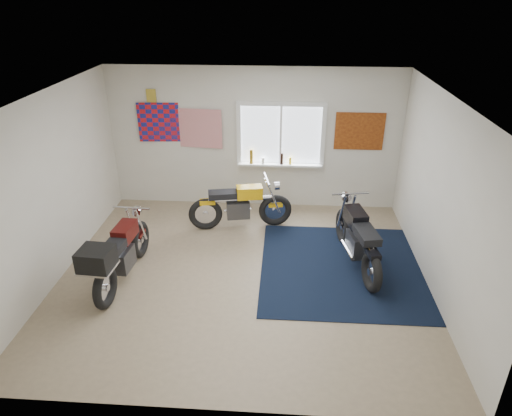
# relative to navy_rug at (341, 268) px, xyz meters

# --- Properties ---
(ground) EXTENTS (5.50, 5.50, 0.00)m
(ground) POSITION_rel_navy_rug_xyz_m (-1.53, -0.26, -0.01)
(ground) COLOR #9E896B
(ground) RESTS_ON ground
(room_shell) EXTENTS (5.50, 5.50, 5.50)m
(room_shell) POSITION_rel_navy_rug_xyz_m (-1.53, -0.26, 1.63)
(room_shell) COLOR white
(room_shell) RESTS_ON ground
(navy_rug) EXTENTS (2.50, 2.60, 0.01)m
(navy_rug) POSITION_rel_navy_rug_xyz_m (0.00, 0.00, 0.00)
(navy_rug) COLOR black
(navy_rug) RESTS_ON ground
(window_assembly) EXTENTS (1.66, 0.17, 1.26)m
(window_assembly) POSITION_rel_navy_rug_xyz_m (-1.03, 2.20, 1.36)
(window_assembly) COLOR white
(window_assembly) RESTS_ON room_shell
(oil_bottles) EXTENTS (0.80, 0.07, 0.28)m
(oil_bottles) POSITION_rel_navy_rug_xyz_m (-1.29, 2.14, 1.01)
(oil_bottles) COLOR #835F13
(oil_bottles) RESTS_ON window_assembly
(flag_display) EXTENTS (1.60, 0.10, 1.17)m
(flag_display) POSITION_rel_navy_rug_xyz_m (-3.43, 2.22, 2.14)
(flag_display) COLOR red
(flag_display) RESTS_ON room_shell
(triumph_poster) EXTENTS (0.90, 0.03, 0.70)m
(triumph_poster) POSITION_rel_navy_rug_xyz_m (0.42, 2.22, 1.54)
(triumph_poster) COLOR #A54C14
(triumph_poster) RESTS_ON room_shell
(yellow_triumph) EXTENTS (1.86, 0.61, 0.94)m
(yellow_triumph) POSITION_rel_navy_rug_xyz_m (-1.71, 1.24, 0.41)
(yellow_triumph) COLOR black
(yellow_triumph) RESTS_ON ground
(black_chrome_bike) EXTENTS (0.65, 1.97, 1.02)m
(black_chrome_bike) POSITION_rel_navy_rug_xyz_m (0.22, 0.13, 0.44)
(black_chrome_bike) COLOR black
(black_chrome_bike) RESTS_ON navy_rug
(maroon_tourer) EXTENTS (0.59, 1.91, 0.97)m
(maroon_tourer) POSITION_rel_navy_rug_xyz_m (-3.29, -0.65, 0.50)
(maroon_tourer) COLOR black
(maroon_tourer) RESTS_ON ground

